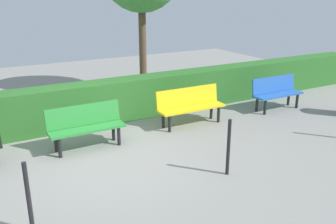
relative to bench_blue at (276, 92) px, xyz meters
name	(u,v)px	position (x,y,z in m)	size (l,w,h in m)	color
ground_plane	(105,155)	(4.97, 0.54, -0.48)	(20.09, 20.09, 0.00)	gray
bench_blue	(276,92)	(0.00, 0.00, 0.00)	(1.44, 0.46, 0.86)	blue
bench_yellow	(190,104)	(2.61, -0.14, 0.00)	(1.65, 0.47, 0.86)	yellow
bench_green	(86,125)	(5.15, -0.02, 0.00)	(1.50, 0.46, 0.86)	#2D8C38
hedge_row	(123,99)	(3.82, -1.30, 0.01)	(16.09, 0.63, 0.99)	#2D6B28
railing_post_mid	(228,147)	(3.40, 2.28, 0.02)	(0.06, 0.06, 1.00)	black
railing_post_far	(29,198)	(6.60, 2.28, 0.02)	(0.06, 0.06, 1.00)	black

